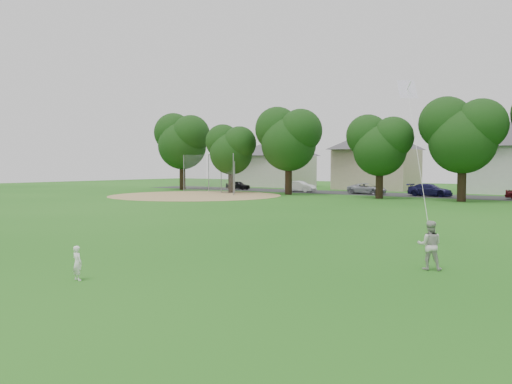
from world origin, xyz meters
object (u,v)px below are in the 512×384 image
Objects in this scene: toddler at (77,263)px; baseball_backstop at (218,174)px; older_boy at (430,245)px; kite at (417,154)px.

baseball_backstop reaches higher than toddler.
baseball_backstop reaches higher than older_boy.
older_boy is at bearing -41.12° from baseball_backstop.
baseball_backstop is at bearing -51.32° from toddler.
kite reaches higher than baseball_backstop.
toddler is 0.10× the size of baseball_backstop.
baseball_backstop is at bearing 139.80° from kite.
older_boy is at bearing -60.58° from kite.
baseball_backstop is (-32.84, 28.67, 1.48)m from older_boy.
kite reaches higher than older_boy.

